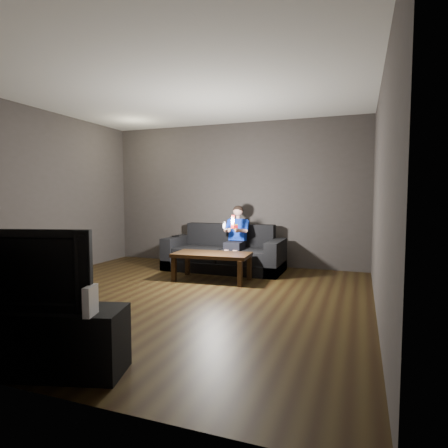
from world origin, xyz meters
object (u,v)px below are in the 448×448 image
at_px(sofa, 224,255).
at_px(media_console, 33,340).
at_px(child, 236,233).
at_px(coffee_table, 212,257).

bearing_deg(sofa, media_console, -90.27).
xyz_separation_m(sofa, media_console, (-0.02, -4.14, -0.02)).
relative_size(sofa, child, 1.97).
distance_m(sofa, media_console, 4.14).
xyz_separation_m(coffee_table, media_console, (-0.12, -3.30, -0.13)).
distance_m(sofa, child, 0.49).
bearing_deg(media_console, sofa, 74.41).
bearing_deg(media_console, child, 71.09).
relative_size(child, coffee_table, 0.87).
relative_size(child, media_console, 0.77).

